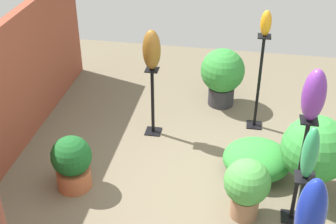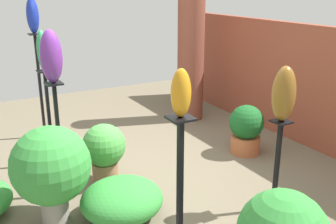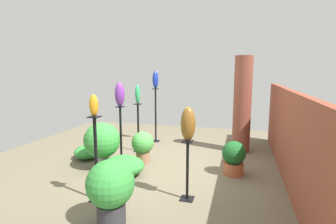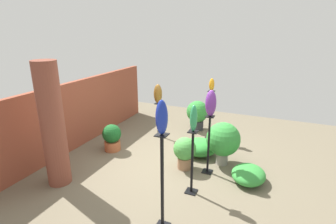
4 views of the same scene
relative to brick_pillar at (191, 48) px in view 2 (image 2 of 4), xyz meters
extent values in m
plane|color=#6B604C|center=(1.52, -1.54, -1.15)|extent=(8.00, 8.00, 0.00)
cube|color=brown|center=(1.52, 0.80, -0.34)|extent=(5.60, 0.12, 1.61)
cylinder|color=brown|center=(0.00, 0.00, 0.00)|extent=(0.42, 0.42, 2.30)
cube|color=black|center=(-0.30, -2.28, -1.14)|extent=(0.20, 0.20, 0.01)
cube|color=black|center=(-0.30, -2.28, -0.41)|extent=(0.04, 0.04, 1.47)
cube|color=black|center=(-0.30, -2.28, 0.32)|extent=(0.16, 0.16, 0.02)
cube|color=black|center=(2.75, -0.77, -1.14)|extent=(0.20, 0.20, 0.01)
cube|color=black|center=(2.75, -0.77, -0.69)|extent=(0.04, 0.04, 0.92)
cube|color=black|center=(2.75, -0.77, -0.24)|extent=(0.16, 0.16, 0.01)
cube|color=black|center=(3.13, -2.07, -0.50)|extent=(0.04, 0.04, 1.29)
cube|color=black|center=(3.13, -2.07, 0.13)|extent=(0.16, 0.16, 0.02)
cube|color=black|center=(0.68, -2.39, -1.14)|extent=(0.20, 0.20, 0.01)
cube|color=black|center=(0.68, -2.39, -0.56)|extent=(0.04, 0.04, 1.17)
cube|color=black|center=(0.68, -2.39, 0.01)|extent=(0.16, 0.16, 0.02)
cube|color=black|center=(1.46, -2.48, -1.14)|extent=(0.20, 0.20, 0.01)
cube|color=black|center=(1.46, -2.48, -0.55)|extent=(0.04, 0.04, 1.20)
cube|color=black|center=(1.46, -2.48, 0.05)|extent=(0.16, 0.16, 0.02)
ellipsoid|color=#192D9E|center=(-0.30, -2.28, 0.56)|extent=(0.17, 0.16, 0.47)
ellipsoid|color=brown|center=(2.75, -0.77, 0.03)|extent=(0.20, 0.22, 0.51)
ellipsoid|color=orange|center=(3.13, -2.07, 0.30)|extent=(0.13, 0.13, 0.32)
ellipsoid|color=#2D9356|center=(0.68, -2.39, 0.25)|extent=(0.13, 0.12, 0.45)
ellipsoid|color=#6B2D8C|center=(1.46, -2.48, 0.31)|extent=(0.20, 0.21, 0.51)
cylinder|color=gray|center=(1.91, -2.67, -1.01)|extent=(0.25, 0.25, 0.27)
sphere|color=#338C38|center=(1.91, -2.67, -0.58)|extent=(0.71, 0.71, 0.71)
cylinder|color=#B25B38|center=(1.54, -0.12, -1.03)|extent=(0.38, 0.38, 0.23)
sphere|color=#195923|center=(1.54, -0.12, -0.73)|extent=(0.44, 0.44, 0.44)
cylinder|color=#936B4C|center=(1.42, -2.00, -1.03)|extent=(0.29, 0.29, 0.24)
sphere|color=#479942|center=(1.42, -2.00, -0.71)|extent=(0.47, 0.47, 0.47)
ellipsoid|color=#338C38|center=(2.15, -2.10, -0.97)|extent=(0.74, 0.78, 0.36)
camera|label=1|loc=(-2.22, -1.85, 2.32)|focal=50.00mm
camera|label=2|loc=(5.18, -3.30, 0.96)|focal=42.00mm
camera|label=3|loc=(6.43, -0.04, 0.78)|focal=28.00mm
camera|label=4|loc=(-3.18, -3.60, 1.66)|focal=28.00mm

